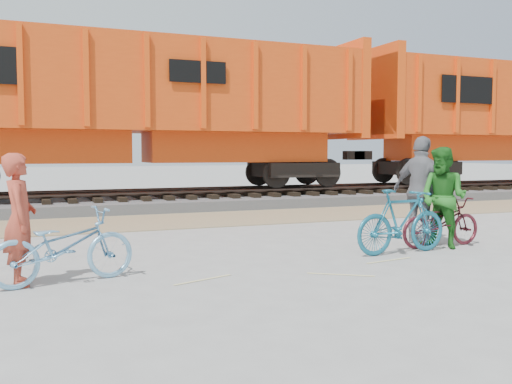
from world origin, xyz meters
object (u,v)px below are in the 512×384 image
person_solo (20,220)px  person_woman (422,190)px  bicycle_maroon (441,222)px  bicycle_blue (64,246)px  person_man (443,198)px  bicycle_teal (402,221)px  hopper_car_center (136,105)px

person_solo → person_woman: 6.71m
person_solo → person_woman: (6.66, 0.76, 0.15)m
bicycle_maroon → bicycle_blue: bearing=92.2°
bicycle_blue → bicycle_maroon: (6.26, 0.46, -0.04)m
bicycle_maroon → person_solo: bearing=91.0°
person_man → bicycle_teal: bearing=-99.3°
person_solo → person_man: 6.72m
bicycle_blue → person_man: size_ratio=1.03×
hopper_car_center → person_solo: bearing=-108.8°
person_solo → person_woman: person_woman is taller
hopper_car_center → person_man: bearing=-68.2°
bicycle_teal → person_solo: person_solo is taller
person_solo → person_man: (6.71, 0.25, 0.05)m
hopper_car_center → person_woman: hopper_car_center is taller
person_solo → bicycle_blue: bearing=-99.9°
hopper_car_center → bicycle_teal: hopper_car_center is taller
person_solo → person_man: size_ratio=0.94×
hopper_car_center → person_solo: hopper_car_center is taller
hopper_car_center → person_woman: 9.39m
hopper_car_center → bicycle_teal: (2.58, -9.16, -2.48)m
bicycle_teal → person_solo: (-5.71, -0.05, 0.29)m
bicycle_maroon → person_man: 0.45m
bicycle_blue → bicycle_maroon: 6.28m
bicycle_blue → person_man: bearing=-99.7°
bicycle_blue → bicycle_teal: bicycle_teal is taller
bicycle_teal → person_solo: 5.72m
person_solo → person_man: person_man is taller
bicycle_maroon → person_woman: person_woman is taller
bicycle_teal → person_man: size_ratio=1.01×
hopper_car_center → bicycle_blue: hopper_car_center is taller
person_solo → person_woman: bearing=-82.1°
person_man → person_woman: size_ratio=0.90×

